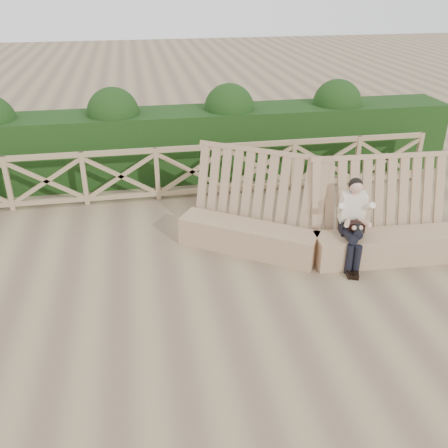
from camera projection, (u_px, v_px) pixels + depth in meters
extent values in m
plane|color=brown|center=(222.00, 291.00, 7.36)|extent=(60.00, 60.00, 0.00)
cube|color=#987357|center=(248.00, 238.00, 8.32)|extent=(2.21, 1.70, 0.49)
cube|color=#987357|center=(254.00, 200.00, 8.28)|extent=(2.18, 1.66, 1.60)
cube|color=#987357|center=(385.00, 247.00, 8.04)|extent=(2.34, 0.61, 0.49)
cube|color=#987357|center=(384.00, 207.00, 8.02)|extent=(2.34, 0.57, 1.60)
cube|color=black|center=(351.00, 227.00, 7.90)|extent=(0.38, 0.30, 0.21)
cube|color=beige|center=(353.00, 207.00, 7.79)|extent=(0.42, 0.33, 0.50)
sphere|color=tan|center=(356.00, 187.00, 7.59)|extent=(0.23, 0.23, 0.20)
sphere|color=black|center=(356.00, 185.00, 7.61)|extent=(0.25, 0.25, 0.22)
cylinder|color=black|center=(349.00, 234.00, 7.73)|extent=(0.21, 0.46, 0.14)
cylinder|color=black|center=(359.00, 230.00, 7.72)|extent=(0.21, 0.46, 0.16)
cylinder|color=black|center=(349.00, 259.00, 7.69)|extent=(0.13, 0.13, 0.49)
cylinder|color=black|center=(357.00, 260.00, 7.68)|extent=(0.13, 0.13, 0.49)
cube|color=black|center=(349.00, 274.00, 7.70)|extent=(0.12, 0.24, 0.08)
cube|color=black|center=(356.00, 274.00, 7.69)|extent=(0.12, 0.24, 0.08)
cube|color=black|center=(356.00, 227.00, 7.70)|extent=(0.27, 0.18, 0.17)
cube|color=black|center=(358.00, 228.00, 7.54)|extent=(0.08, 0.09, 0.12)
cube|color=#8F7753|center=(191.00, 148.00, 9.95)|extent=(10.10, 0.07, 0.10)
cube|color=#8F7753|center=(193.00, 191.00, 10.37)|extent=(10.10, 0.07, 0.10)
cube|color=black|center=(185.00, 144.00, 11.13)|extent=(12.00, 1.20, 1.50)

